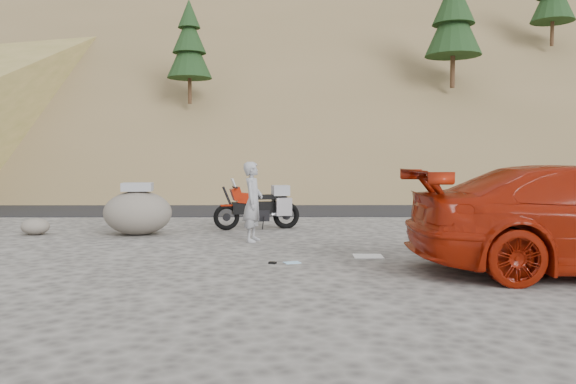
{
  "coord_description": "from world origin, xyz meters",
  "views": [
    {
      "loc": [
        0.18,
        -11.17,
        1.75
      ],
      "look_at": [
        0.27,
        1.42,
        1.0
      ],
      "focal_mm": 35.0,
      "sensor_mm": 36.0,
      "label": 1
    }
  ],
  "objects": [
    {
      "name": "small_rock",
      "position": [
        -5.54,
        1.7,
        0.19
      ],
      "size": [
        0.8,
        0.77,
        0.38
      ],
      "rotation": [
        0.0,
        0.0,
        0.38
      ],
      "color": "#605A52",
      "rests_on": "ground"
    },
    {
      "name": "man",
      "position": [
        -0.47,
        0.62,
        0.0
      ],
      "size": [
        0.52,
        0.68,
        1.69
      ],
      "primitive_type": "imported",
      "rotation": [
        0.0,
        0.0,
        1.36
      ],
      "color": "#97989D",
      "rests_on": "ground"
    },
    {
      "name": "ground",
      "position": [
        0.0,
        0.0,
        0.0
      ],
      "size": [
        140.0,
        140.0,
        0.0
      ],
      "primitive_type": "plane",
      "color": "#474441",
      "rests_on": "ground"
    },
    {
      "name": "gear_white_cloth",
      "position": [
        1.69,
        -1.26,
        0.01
      ],
      "size": [
        0.52,
        0.46,
        0.02
      ],
      "primitive_type": "cube",
      "rotation": [
        0.0,
        0.0,
        -0.02
      ],
      "color": "white",
      "rests_on": "ground"
    },
    {
      "name": "boulder",
      "position": [
        -3.18,
        1.68,
        0.52
      ],
      "size": [
        1.66,
        1.45,
        1.19
      ],
      "rotation": [
        0.0,
        0.0,
        -0.09
      ],
      "color": "#605A52",
      "rests_on": "ground"
    },
    {
      "name": "road",
      "position": [
        0.0,
        9.0,
        0.0
      ],
      "size": [
        120.0,
        7.0,
        0.05
      ],
      "primitive_type": "cube",
      "color": "black",
      "rests_on": "ground"
    },
    {
      "name": "gear_blue_mat",
      "position": [
        2.9,
        -1.38,
        0.08
      ],
      "size": [
        0.42,
        0.34,
        0.16
      ],
      "primitive_type": "cylinder",
      "rotation": [
        0.0,
        1.57,
        0.55
      ],
      "color": "navy",
      "rests_on": "ground"
    },
    {
      "name": "motorcycle",
      "position": [
        -0.38,
        2.69,
        0.55
      ],
      "size": [
        2.14,
        0.94,
        1.29
      ],
      "rotation": [
        0.0,
        0.0,
        0.25
      ],
      "color": "black",
      "rests_on": "ground"
    },
    {
      "name": "gear_glove_a",
      "position": [
        -0.01,
        -1.92,
        0.02
      ],
      "size": [
        0.14,
        0.12,
        0.03
      ],
      "primitive_type": "cube",
      "rotation": [
        0.0,
        0.0,
        -0.35
      ],
      "color": "black",
      "rests_on": "ground"
    },
    {
      "name": "hillside",
      "position": [
        -0.05,
        40.88,
        11.08
      ],
      "size": [
        120.0,
        73.0,
        46.72
      ],
      "color": "brown",
      "rests_on": "ground"
    },
    {
      "name": "gear_funnel",
      "position": [
        2.99,
        -1.24,
        0.1
      ],
      "size": [
        0.21,
        0.21,
        0.2
      ],
      "primitive_type": "cone",
      "rotation": [
        0.0,
        0.0,
        0.43
      ],
      "color": "red",
      "rests_on": "ground"
    },
    {
      "name": "gear_blue_cloth",
      "position": [
        0.32,
        -1.84,
        0.01
      ],
      "size": [
        0.32,
        0.27,
        0.01
      ],
      "primitive_type": "cube",
      "rotation": [
        0.0,
        0.0,
        0.35
      ],
      "color": "#9ACBEE",
      "rests_on": "ground"
    }
  ]
}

